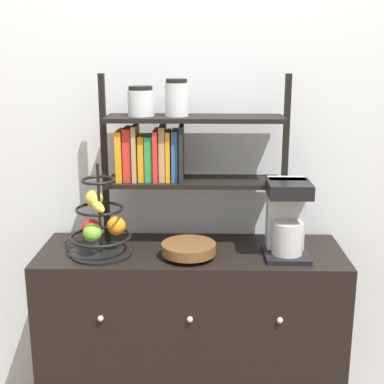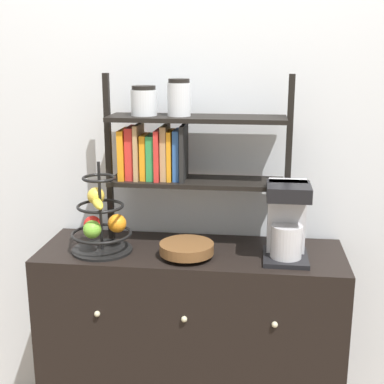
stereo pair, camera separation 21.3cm
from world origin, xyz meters
TOP-DOWN VIEW (x-y plane):
  - wall_back at (0.00, 0.46)m, footprint 7.00×0.05m
  - sideboard at (0.00, 0.21)m, footprint 1.25×0.43m
  - coffee_maker at (0.38, 0.17)m, footprint 0.17×0.21m
  - fruit_stand at (-0.36, 0.15)m, footprint 0.25×0.25m
  - wooden_bowl at (-0.01, 0.13)m, footprint 0.22×0.22m
  - shelf_hutch at (-0.09, 0.30)m, footprint 0.76×0.20m

SIDE VIEW (x-z plane):
  - sideboard at x=0.00m, z-range 0.00..0.91m
  - wooden_bowl at x=-0.01m, z-range 0.91..0.97m
  - fruit_stand at x=-0.36m, z-range 0.85..1.22m
  - coffee_maker at x=0.38m, z-range 0.91..1.21m
  - wall_back at x=0.00m, z-range 0.00..2.60m
  - shelf_hutch at x=-0.09m, z-range 0.98..1.69m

